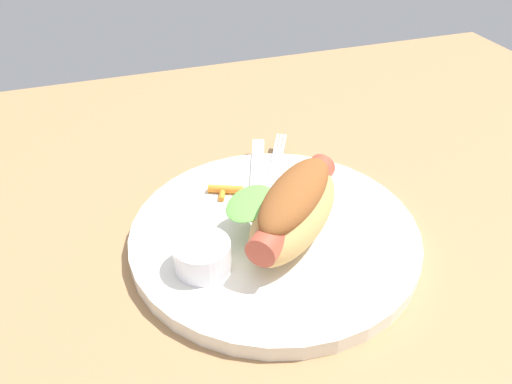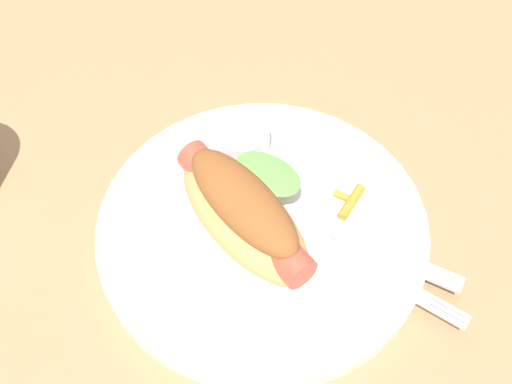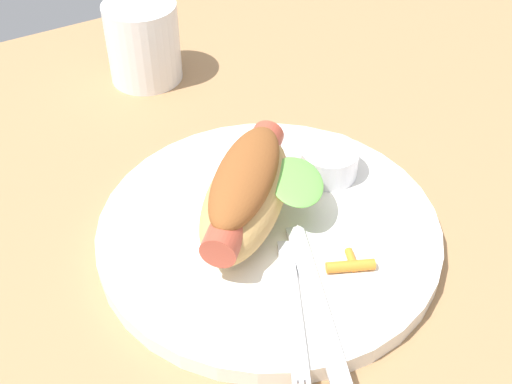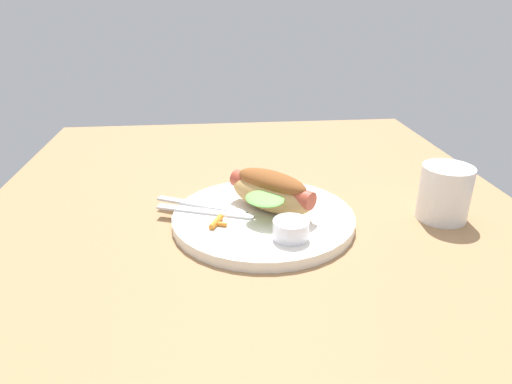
# 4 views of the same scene
# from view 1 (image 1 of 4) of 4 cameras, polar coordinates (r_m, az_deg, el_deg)

# --- Properties ---
(ground_plane) EXTENTS (1.20, 0.90, 0.02)m
(ground_plane) POSITION_cam_1_polar(r_m,az_deg,el_deg) (0.52, 0.53, -5.80)
(ground_plane) COLOR #9E754C
(plate) EXTENTS (0.28, 0.28, 0.02)m
(plate) POSITION_cam_1_polar(r_m,az_deg,el_deg) (0.50, 2.05, -4.80)
(plate) COLOR white
(plate) RESTS_ON ground_plane
(hot_dog) EXTENTS (0.15, 0.15, 0.06)m
(hot_dog) POSITION_cam_1_polar(r_m,az_deg,el_deg) (0.47, 4.20, -1.71)
(hot_dog) COLOR tan
(hot_dog) RESTS_ON plate
(sauce_ramekin) EXTENTS (0.05, 0.05, 0.03)m
(sauce_ramekin) POSITION_cam_1_polar(r_m,az_deg,el_deg) (0.45, -5.99, -7.06)
(sauce_ramekin) COLOR white
(sauce_ramekin) RESTS_ON plate
(fork) EXTENTS (0.08, 0.14, 0.00)m
(fork) POSITION_cam_1_polar(r_m,az_deg,el_deg) (0.57, 2.07, 2.36)
(fork) COLOR silver
(fork) RESTS_ON plate
(knife) EXTENTS (0.07, 0.15, 0.00)m
(knife) POSITION_cam_1_polar(r_m,az_deg,el_deg) (0.57, 0.12, 1.79)
(knife) COLOR silver
(knife) RESTS_ON plate
(carrot_garnish) EXTENTS (0.04, 0.03, 0.01)m
(carrot_garnish) POSITION_cam_1_polar(r_m,az_deg,el_deg) (0.54, -3.49, 0.20)
(carrot_garnish) COLOR orange
(carrot_garnish) RESTS_ON plate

